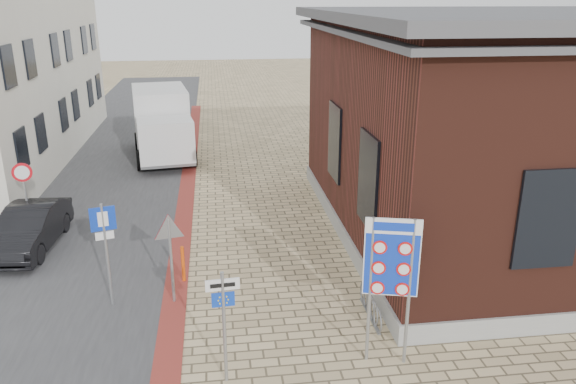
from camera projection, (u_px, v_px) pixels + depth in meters
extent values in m
cube|color=#38383A|center=(108.00, 172.00, 24.28)|extent=(7.00, 60.00, 0.02)
cube|color=maroon|center=(185.00, 209.00, 20.04)|extent=(0.60, 40.00, 0.02)
cube|color=gray|center=(518.00, 218.00, 18.53)|extent=(12.15, 12.15, 0.50)
cube|color=#441E16|center=(532.00, 122.00, 17.46)|extent=(12.00, 12.00, 6.00)
cube|color=#49494E|center=(548.00, 16.00, 16.42)|extent=(13.00, 13.00, 0.30)
cube|color=#49494E|center=(545.00, 30.00, 16.55)|extent=(12.70, 12.70, 0.15)
cube|color=black|center=(369.00, 181.00, 14.13)|extent=(0.12, 1.60, 2.40)
cube|color=black|center=(335.00, 142.00, 17.87)|extent=(0.12, 1.60, 2.40)
cube|color=black|center=(548.00, 219.00, 11.68)|extent=(1.40, 0.12, 2.20)
cube|color=black|center=(21.00, 149.00, 19.38)|extent=(0.10, 1.10, 1.40)
cube|color=black|center=(41.00, 133.00, 21.63)|extent=(0.10, 1.10, 1.40)
cube|color=black|center=(8.00, 67.00, 18.46)|extent=(0.10, 1.10, 1.40)
cube|color=black|center=(30.00, 59.00, 20.70)|extent=(0.10, 1.10, 1.40)
cube|color=black|center=(63.00, 115.00, 24.99)|extent=(0.10, 1.10, 1.40)
cube|color=black|center=(75.00, 105.00, 27.24)|extent=(0.10, 1.10, 1.40)
cube|color=black|center=(55.00, 50.00, 24.07)|extent=(0.10, 1.10, 1.40)
cube|color=black|center=(68.00, 45.00, 26.31)|extent=(0.10, 1.10, 1.40)
cube|color=silver|center=(24.00, 58.00, 30.70)|extent=(7.00, 6.00, 8.00)
cube|color=black|center=(90.00, 93.00, 30.61)|extent=(0.10, 1.10, 1.40)
cube|color=black|center=(98.00, 86.00, 32.85)|extent=(0.10, 1.10, 1.40)
cube|color=black|center=(84.00, 40.00, 29.68)|extent=(0.10, 1.10, 1.40)
cube|color=black|center=(93.00, 37.00, 31.93)|extent=(0.10, 1.10, 1.40)
torus|color=slate|center=(378.00, 320.00, 12.68)|extent=(0.04, 0.60, 0.60)
torus|color=slate|center=(374.00, 313.00, 12.96)|extent=(0.04, 0.60, 0.60)
torus|color=slate|center=(370.00, 306.00, 13.24)|extent=(0.04, 0.60, 0.60)
torus|color=slate|center=(367.00, 300.00, 13.52)|extent=(0.04, 0.60, 0.60)
torus|color=slate|center=(364.00, 293.00, 13.80)|extent=(0.04, 0.60, 0.60)
cube|color=slate|center=(370.00, 316.00, 13.32)|extent=(0.08, 1.60, 0.04)
imported|color=black|center=(30.00, 228.00, 16.74)|extent=(1.64, 4.01, 1.29)
cube|color=slate|center=(164.00, 148.00, 26.23)|extent=(3.10, 6.18, 0.27)
cube|color=silver|center=(166.00, 140.00, 24.05)|extent=(2.54, 2.16, 1.75)
cube|color=black|center=(167.00, 137.00, 23.19)|extent=(2.07, 0.37, 0.88)
cube|color=silver|center=(161.00, 113.00, 26.66)|extent=(2.93, 4.24, 2.41)
cylinder|color=black|center=(140.00, 160.00, 24.37)|extent=(0.39, 0.91, 0.88)
cylinder|color=black|center=(193.00, 157.00, 24.95)|extent=(0.39, 0.91, 0.88)
cylinder|color=black|center=(138.00, 141.00, 27.56)|extent=(0.39, 0.91, 0.88)
cylinder|color=black|center=(185.00, 138.00, 28.14)|extent=(0.39, 0.91, 0.88)
cylinder|color=gray|center=(370.00, 291.00, 11.24)|extent=(0.07, 0.07, 3.20)
cylinder|color=gray|center=(409.00, 294.00, 11.15)|extent=(0.07, 0.07, 3.20)
cube|color=white|center=(392.00, 258.00, 10.94)|extent=(1.07, 0.32, 1.64)
cube|color=#0F32BD|center=(392.00, 258.00, 10.94)|extent=(1.03, 0.32, 1.60)
cube|color=white|center=(394.00, 226.00, 10.72)|extent=(1.03, 0.32, 0.31)
cylinder|color=gray|center=(224.00, 328.00, 10.73)|extent=(0.07, 0.07, 2.38)
cube|color=white|center=(222.00, 285.00, 10.42)|extent=(0.64, 0.09, 0.23)
cube|color=#0F38B7|center=(223.00, 299.00, 10.52)|extent=(0.44, 0.07, 0.29)
cylinder|color=gray|center=(107.00, 256.00, 13.39)|extent=(0.07, 0.07, 2.66)
cube|color=#0E33B0|center=(103.00, 219.00, 13.08)|extent=(0.57, 0.20, 0.58)
cube|color=white|center=(105.00, 236.00, 13.22)|extent=(0.42, 0.15, 0.19)
cylinder|color=gray|center=(171.00, 261.00, 13.60)|extent=(0.07, 0.07, 2.23)
cylinder|color=gray|center=(27.00, 202.00, 17.19)|extent=(0.07, 0.07, 2.46)
cylinder|color=red|center=(22.00, 172.00, 16.87)|extent=(0.57, 0.16, 0.58)
cylinder|color=#E24D0B|center=(183.00, 264.00, 14.80)|extent=(0.12, 0.12, 1.01)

